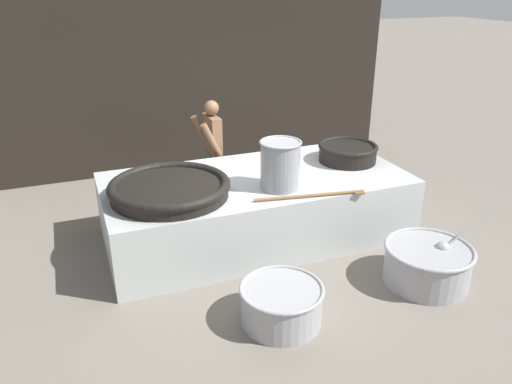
{
  "coord_description": "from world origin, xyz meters",
  "views": [
    {
      "loc": [
        -2.11,
        -5.42,
        3.13
      ],
      "look_at": [
        0.0,
        0.0,
        0.61
      ],
      "focal_mm": 35.0,
      "sensor_mm": 36.0,
      "label": 1
    }
  ],
  "objects": [
    {
      "name": "ground_plane",
      "position": [
        0.0,
        0.0,
        0.0
      ],
      "size": [
        60.0,
        60.0,
        0.0
      ],
      "primitive_type": "plane",
      "color": "slate"
    },
    {
      "name": "back_wall",
      "position": [
        0.0,
        2.96,
        1.96
      ],
      "size": [
        7.14,
        0.24,
        3.92
      ],
      "primitive_type": "cube",
      "color": "black",
      "rests_on": "ground_plane"
    },
    {
      "name": "hearth_platform",
      "position": [
        0.0,
        0.0,
        0.41
      ],
      "size": [
        3.78,
        1.8,
        0.81
      ],
      "color": "#B2B7B7",
      "rests_on": "ground_plane"
    },
    {
      "name": "giant_wok_near",
      "position": [
        -1.13,
        -0.2,
        0.91
      ],
      "size": [
        1.39,
        1.39,
        0.19
      ],
      "color": "black",
      "rests_on": "hearth_platform"
    },
    {
      "name": "giant_wok_far",
      "position": [
        1.37,
        0.1,
        0.94
      ],
      "size": [
        0.8,
        0.8,
        0.24
      ],
      "color": "black",
      "rests_on": "hearth_platform"
    },
    {
      "name": "stock_pot",
      "position": [
        0.14,
        -0.42,
        1.11
      ],
      "size": [
        0.5,
        0.5,
        0.58
      ],
      "color": "gray",
      "rests_on": "hearth_platform"
    },
    {
      "name": "stirring_paddle",
      "position": [
        0.41,
        -0.81,
        0.83
      ],
      "size": [
        1.3,
        0.28,
        0.04
      ],
      "rotation": [
        0.0,
        0.0,
        -0.17
      ],
      "color": "brown",
      "rests_on": "hearth_platform"
    },
    {
      "name": "cook",
      "position": [
        -0.19,
        1.27,
        0.83
      ],
      "size": [
        0.36,
        0.56,
        1.53
      ],
      "rotation": [
        0.0,
        0.0,
        3.19
      ],
      "color": "brown",
      "rests_on": "ground_plane"
    },
    {
      "name": "prep_bowl_vegetables",
      "position": [
        1.35,
        -1.72,
        0.24
      ],
      "size": [
        1.25,
        0.97,
        0.83
      ],
      "color": "#9E9EA3",
      "rests_on": "ground_plane"
    },
    {
      "name": "prep_bowl_meat",
      "position": [
        -0.42,
        -1.77,
        0.22
      ],
      "size": [
        0.83,
        0.83,
        0.4
      ],
      "color": "#9E9EA3",
      "rests_on": "ground_plane"
    }
  ]
}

